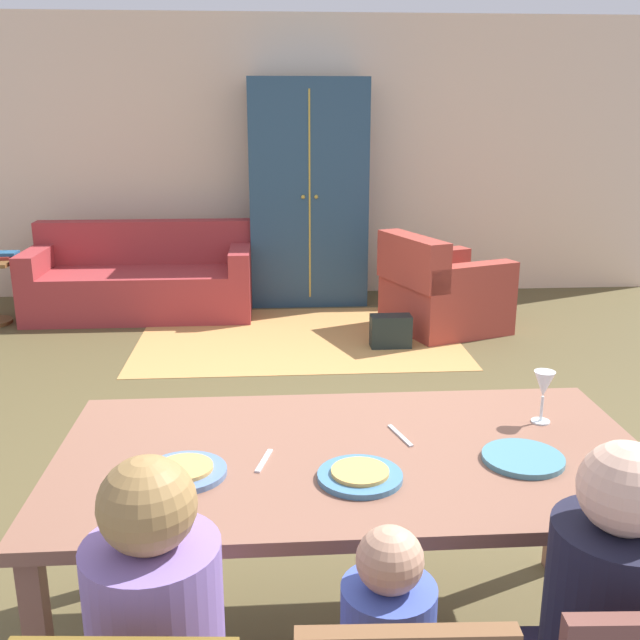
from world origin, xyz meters
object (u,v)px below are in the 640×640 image
Objects in this scene: armoire at (308,193)px; armchair at (440,293)px; couch at (142,281)px; wine_glass at (544,386)px; book_upper at (4,253)px; plate_near_child at (360,476)px; plate_near_man at (185,472)px; plate_near_woman at (523,458)px; dining_table at (353,471)px; handbag at (391,331)px.

armchair is at bearing -44.77° from armoire.
wine_glass is at bearing -64.05° from couch.
armoire is 2.77m from book_upper.
wine_glass is at bearing -97.97° from armchair.
couch is at bearing -166.13° from armoire.
armchair is at bearing 73.55° from plate_near_child.
couch is (-2.11, 4.33, -0.59)m from wine_glass.
plate_near_man is 1.03m from plate_near_woman.
plate_near_child is at bearing -6.66° from plate_near_man.
plate_near_child is (0.00, -0.18, 0.08)m from dining_table.
armoire reaches higher than armchair.
book_upper is at bearing 120.85° from dining_table.
plate_near_woman is 5.01m from armoire.
armoire reaches higher than handbag.
dining_table is 3.46m from handbag.
plate_near_man is at bearing -109.06° from handbag.
plate_near_woman is at bearing -119.56° from wine_glass.
armoire is at bearing 13.87° from couch.
book_upper is (-3.73, 0.43, 0.30)m from armchair.
book_upper reaches higher than handbag.
dining_table is at bearing -107.18° from armchair.
wine_glass is 3.26m from handbag.
book_upper is 0.69× the size of handbag.
dining_table is at bearing -91.35° from armoire.
wine_glass is 0.09× the size of armoire.
handbag is (0.17, 3.45, -0.64)m from plate_near_woman.
dining_table is 4.74m from couch.
wine_glass is 0.17× the size of armchair.
plate_near_child reaches higher than book_upper.
plate_near_child is 0.23× the size of armchair.
plate_near_child is 4.92m from couch.
plate_near_child is 3.65m from handbag.
couch is at bearing 115.95° from wine_glass.
dining_table is at bearing -101.55° from handbag.
handbag is at bearing 87.17° from plate_near_woman.
dining_table is 7.47× the size of plate_near_woman.
couch reaches higher than handbag.
armoire is (-1.07, 1.06, 0.73)m from armchair.
plate_near_child and plate_near_woman have the same top height.
couch is 1.18m from book_upper.
book_upper is at bearing -167.69° from couch.
armoire is (0.12, 4.89, 0.36)m from dining_table.
handbag is (0.01, 3.17, -0.76)m from wine_glass.
armoire reaches higher than book_upper.
wine_glass is (0.67, 0.36, 0.12)m from plate_near_child.
armoire is (-0.56, 4.71, 0.16)m from wine_glass.
dining_table reaches higher than book_upper.
wine_glass is at bearing 14.19° from plate_near_man.
armchair is (1.18, 4.01, -0.45)m from plate_near_child.
armchair is 0.52× the size of armoire.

